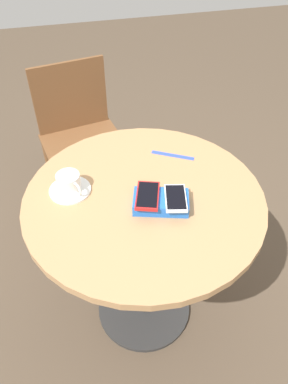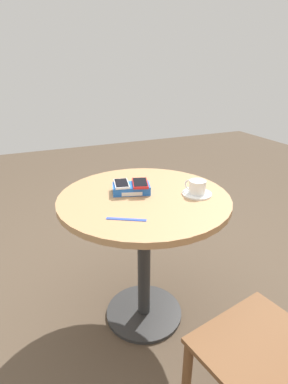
{
  "view_description": "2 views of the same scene",
  "coord_description": "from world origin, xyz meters",
  "px_view_note": "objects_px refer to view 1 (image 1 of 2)",
  "views": [
    {
      "loc": [
        0.22,
        0.91,
        1.66
      ],
      "look_at": [
        0.0,
        0.0,
        0.78
      ],
      "focal_mm": 35.0,
      "sensor_mm": 36.0,
      "label": 1
    },
    {
      "loc": [
        -0.53,
        -1.24,
        1.35
      ],
      "look_at": [
        0.0,
        0.0,
        0.78
      ],
      "focal_mm": 28.0,
      "sensor_mm": 36.0,
      "label": 2
    }
  ],
  "objects_px": {
    "phone_red": "(147,196)",
    "round_table": "(144,226)",
    "phone_box": "(161,202)",
    "saucer": "(70,190)",
    "phone_white": "(176,198)",
    "chair_near_window": "(82,140)",
    "coffee_cup": "(69,182)",
    "lanyard_strap": "(173,155)"
  },
  "relations": [
    {
      "from": "phone_red",
      "to": "round_table",
      "type": "bearing_deg",
      "value": -91.47
    },
    {
      "from": "phone_box",
      "to": "saucer",
      "type": "height_order",
      "value": "phone_box"
    },
    {
      "from": "phone_white",
      "to": "phone_red",
      "type": "xyz_separation_m",
      "value": [
        0.09,
        -0.03,
        0.0
      ]
    },
    {
      "from": "phone_box",
      "to": "chair_near_window",
      "type": "height_order",
      "value": "chair_near_window"
    },
    {
      "from": "round_table",
      "to": "saucer",
      "type": "distance_m",
      "value": 0.31
    },
    {
      "from": "coffee_cup",
      "to": "chair_near_window",
      "type": "height_order",
      "value": "chair_near_window"
    },
    {
      "from": "coffee_cup",
      "to": "chair_near_window",
      "type": "xyz_separation_m",
      "value": [
        -0.09,
        -0.73,
        -0.34
      ]
    },
    {
      "from": "phone_box",
      "to": "phone_white",
      "type": "xyz_separation_m",
      "value": [
        -0.04,
        0.02,
        0.03
      ]
    },
    {
      "from": "phone_red",
      "to": "saucer",
      "type": "xyz_separation_m",
      "value": [
        0.25,
        -0.14,
        -0.04
      ]
    },
    {
      "from": "phone_white",
      "to": "lanyard_strap",
      "type": "relative_size",
      "value": 0.82
    },
    {
      "from": "lanyard_strap",
      "to": "chair_near_window",
      "type": "xyz_separation_m",
      "value": [
        0.32,
        -0.62,
        -0.3
      ]
    },
    {
      "from": "phone_red",
      "to": "lanyard_strap",
      "type": "height_order",
      "value": "phone_red"
    },
    {
      "from": "round_table",
      "to": "phone_box",
      "type": "height_order",
      "value": "phone_box"
    },
    {
      "from": "phone_box",
      "to": "chair_near_window",
      "type": "distance_m",
      "value": 0.95
    },
    {
      "from": "phone_red",
      "to": "phone_white",
      "type": "bearing_deg",
      "value": 160.1
    },
    {
      "from": "round_table",
      "to": "phone_box",
      "type": "bearing_deg",
      "value": 124.83
    },
    {
      "from": "phone_red",
      "to": "saucer",
      "type": "bearing_deg",
      "value": -29.33
    },
    {
      "from": "coffee_cup",
      "to": "lanyard_strap",
      "type": "distance_m",
      "value": 0.43
    },
    {
      "from": "saucer",
      "to": "lanyard_strap",
      "type": "xyz_separation_m",
      "value": [
        -0.41,
        -0.11,
        -0.0
      ]
    },
    {
      "from": "lanyard_strap",
      "to": "chair_near_window",
      "type": "bearing_deg",
      "value": -62.86
    },
    {
      "from": "phone_red",
      "to": "saucer",
      "type": "height_order",
      "value": "phone_red"
    },
    {
      "from": "saucer",
      "to": "chair_near_window",
      "type": "height_order",
      "value": "chair_near_window"
    },
    {
      "from": "coffee_cup",
      "to": "saucer",
      "type": "bearing_deg",
      "value": -59.98
    },
    {
      "from": "phone_white",
      "to": "coffee_cup",
      "type": "relative_size",
      "value": 1.31
    },
    {
      "from": "round_table",
      "to": "phone_red",
      "type": "distance_m",
      "value": 0.21
    },
    {
      "from": "phone_white",
      "to": "saucer",
      "type": "relative_size",
      "value": 0.94
    },
    {
      "from": "phone_box",
      "to": "coffee_cup",
      "type": "relative_size",
      "value": 1.96
    },
    {
      "from": "phone_white",
      "to": "saucer",
      "type": "distance_m",
      "value": 0.38
    },
    {
      "from": "phone_red",
      "to": "saucer",
      "type": "distance_m",
      "value": 0.29
    },
    {
      "from": "phone_white",
      "to": "coffee_cup",
      "type": "height_order",
      "value": "coffee_cup"
    },
    {
      "from": "phone_box",
      "to": "saucer",
      "type": "relative_size",
      "value": 1.4
    },
    {
      "from": "phone_box",
      "to": "chair_near_window",
      "type": "relative_size",
      "value": 0.24
    },
    {
      "from": "coffee_cup",
      "to": "lanyard_strap",
      "type": "relative_size",
      "value": 0.62
    },
    {
      "from": "round_table",
      "to": "coffee_cup",
      "type": "height_order",
      "value": "coffee_cup"
    },
    {
      "from": "round_table",
      "to": "chair_near_window",
      "type": "xyz_separation_m",
      "value": [
        0.15,
        -0.81,
        -0.14
      ]
    },
    {
      "from": "phone_white",
      "to": "lanyard_strap",
      "type": "xyz_separation_m",
      "value": [
        -0.08,
        -0.28,
        -0.05
      ]
    },
    {
      "from": "phone_box",
      "to": "lanyard_strap",
      "type": "relative_size",
      "value": 1.22
    },
    {
      "from": "phone_red",
      "to": "coffee_cup",
      "type": "distance_m",
      "value": 0.28
    },
    {
      "from": "saucer",
      "to": "coffee_cup",
      "type": "xyz_separation_m",
      "value": [
        -0.0,
        0.0,
        0.04
      ]
    },
    {
      "from": "lanyard_strap",
      "to": "phone_box",
      "type": "bearing_deg",
      "value": 64.86
    },
    {
      "from": "phone_box",
      "to": "phone_red",
      "type": "height_order",
      "value": "phone_red"
    },
    {
      "from": "round_table",
      "to": "chair_near_window",
      "type": "relative_size",
      "value": 0.99
    }
  ]
}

